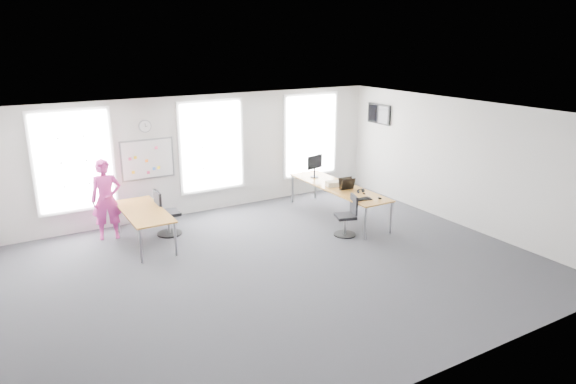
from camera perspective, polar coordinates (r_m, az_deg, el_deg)
floor at (r=10.24m, az=-1.13°, el=-8.36°), size 10.00×10.00×0.00m
ceiling at (r=9.37m, az=-1.23°, el=8.48°), size 10.00×10.00×0.00m
wall_back at (r=13.22m, az=-9.72°, el=4.10°), size 10.00×0.00×10.00m
wall_front at (r=6.74m, az=15.94°, el=-9.00°), size 10.00×0.00×10.00m
wall_right at (r=12.82m, az=18.74°, el=3.04°), size 0.00×10.00×10.00m
window_left at (r=12.44m, az=-22.71°, el=3.17°), size 1.60×0.06×2.20m
window_mid at (r=13.26m, az=-8.50°, el=5.08°), size 1.60×0.06×2.20m
window_right at (r=14.62m, az=2.50°, el=6.34°), size 1.60×0.06×2.20m
desk_right at (r=12.86m, az=5.56°, el=0.42°), size 0.87×3.27×0.80m
desk_left at (r=11.56m, az=-15.73°, el=-2.29°), size 0.84×2.09×0.76m
chair_right at (r=11.77m, az=6.64°, el=-2.87°), size 0.54×0.54×0.95m
chair_left at (r=12.02m, az=-13.44°, el=-2.55°), size 0.57×0.57×1.06m
person at (r=12.06m, az=-19.52°, el=-0.79°), size 0.73×0.55×1.82m
whiteboard at (r=12.78m, az=-15.34°, el=3.53°), size 1.20×0.03×0.90m
wall_clock at (r=12.63m, az=-15.62°, el=7.06°), size 0.30×0.04×0.30m
tv at (r=14.73m, az=10.08°, el=8.54°), size 0.06×0.90×0.55m
keyboard at (r=11.84m, az=8.23°, el=-0.81°), size 0.48×0.28×0.02m
mouse at (r=11.94m, az=10.16°, el=-0.68°), size 0.10×0.14×0.05m
lens_cap at (r=12.29m, az=8.47°, el=-0.19°), size 0.09×0.09×0.01m
headphones at (r=12.35m, az=8.07°, el=0.12°), size 0.17×0.09×0.10m
laptop_sleeve at (r=12.54m, az=6.54°, el=0.91°), size 0.37×0.23×0.30m
paper_stack at (r=12.83m, az=5.06°, el=0.92°), size 0.41×0.34×0.12m
monitor at (r=13.53m, az=3.00°, el=3.11°), size 0.53×0.22×0.60m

